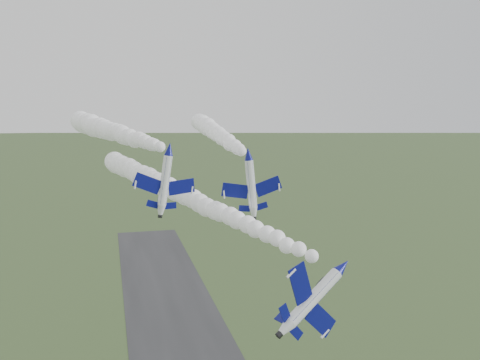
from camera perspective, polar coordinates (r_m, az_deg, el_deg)
The scene contains 6 objects.
jet_lead at distance 66.31m, azimuth 10.97°, elevation -9.06°, with size 6.81×12.59×9.07m.
smoke_trail_jet_lead at distance 98.65m, azimuth -6.05°, elevation -1.58°, with size 4.72×76.05×4.72m, color white, non-canonical shape.
jet_pair_left at distance 84.12m, azimuth -7.53°, elevation 3.31°, with size 10.02×11.94×3.21m.
smoke_trail_jet_pair_left at distance 119.18m, azimuth -13.64°, elevation 5.09°, with size 5.31×68.13×5.31m, color white, non-canonical shape.
jet_pair_right at distance 86.37m, azimuth 0.90°, elevation 2.81°, with size 9.90×11.95×2.99m.
smoke_trail_jet_pair_right at distance 120.49m, azimuth -2.60°, elevation 5.07°, with size 4.47×63.60×4.47m, color white, non-canonical shape.
Camera 1 is at (-14.80, -65.13, 53.85)m, focal length 40.00 mm.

